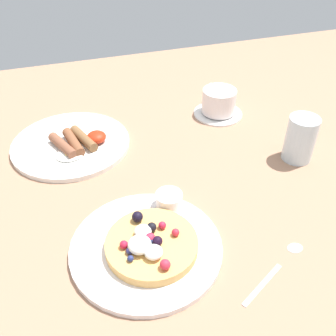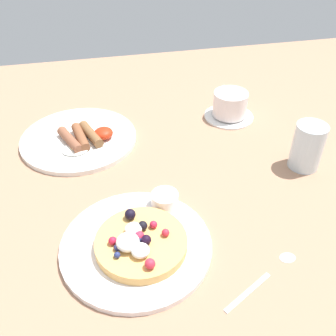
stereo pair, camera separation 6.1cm
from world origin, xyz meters
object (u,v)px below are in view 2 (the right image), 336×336
(coffee_saucer, at_px, (229,116))
(syrup_ramekin, at_px, (165,200))
(teaspoon, at_px, (273,270))
(pancake_plate, at_px, (136,245))
(breakfast_plate, at_px, (79,139))
(coffee_cup, at_px, (230,103))
(water_glass, at_px, (307,145))

(coffee_saucer, bearing_deg, syrup_ramekin, -127.88)
(teaspoon, bearing_deg, pancake_plate, 155.55)
(breakfast_plate, relative_size, teaspoon, 1.81)
(pancake_plate, bearing_deg, syrup_ramekin, 49.84)
(pancake_plate, height_order, breakfast_plate, same)
(coffee_saucer, relative_size, coffee_cup, 1.08)
(teaspoon, bearing_deg, water_glass, 53.98)
(syrup_ramekin, relative_size, coffee_cup, 0.43)
(pancake_plate, xyz_separation_m, coffee_saucer, (0.31, 0.39, -0.00))
(coffee_cup, relative_size, water_glass, 1.15)
(teaspoon, xyz_separation_m, water_glass, (0.18, 0.25, 0.05))
(teaspoon, bearing_deg, coffee_cup, 79.09)
(syrup_ramekin, distance_m, breakfast_plate, 0.32)
(coffee_saucer, bearing_deg, teaspoon, -100.93)
(coffee_cup, bearing_deg, water_glass, -68.68)
(syrup_ramekin, relative_size, coffee_saucer, 0.40)
(breakfast_plate, bearing_deg, teaspoon, -56.63)
(breakfast_plate, bearing_deg, coffee_cup, 4.36)
(coffee_saucer, relative_size, teaspoon, 0.84)
(pancake_plate, relative_size, teaspoon, 1.72)
(coffee_cup, bearing_deg, breakfast_plate, -175.64)
(pancake_plate, distance_m, coffee_cup, 0.49)
(syrup_ramekin, bearing_deg, water_glass, 12.97)
(pancake_plate, height_order, coffee_saucer, pancake_plate)
(breakfast_plate, relative_size, coffee_cup, 2.31)
(teaspoon, bearing_deg, syrup_ramekin, 129.24)
(water_glass, bearing_deg, breakfast_plate, 157.33)
(breakfast_plate, relative_size, water_glass, 2.65)
(coffee_saucer, distance_m, teaspoon, 0.49)
(pancake_plate, xyz_separation_m, coffee_cup, (0.31, 0.39, 0.04))
(coffee_saucer, distance_m, water_glass, 0.25)
(breakfast_plate, xyz_separation_m, water_glass, (0.48, -0.20, 0.05))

